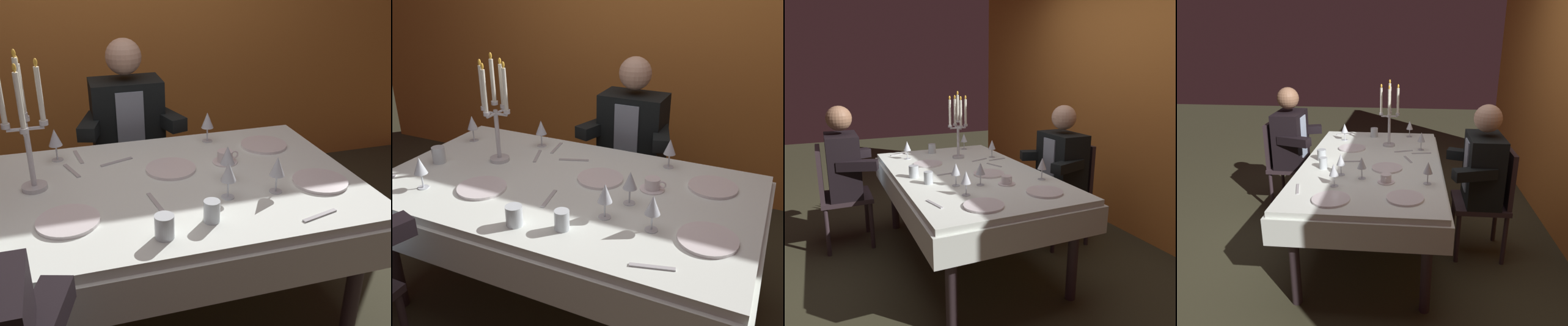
% 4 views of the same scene
% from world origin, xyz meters
% --- Properties ---
extents(ground_plane, '(12.00, 12.00, 0.00)m').
position_xyz_m(ground_plane, '(0.00, 0.00, 0.00)').
color(ground_plane, '#373523').
extents(back_wall, '(6.00, 0.12, 2.70)m').
position_xyz_m(back_wall, '(0.00, 1.66, 1.35)').
color(back_wall, orange).
rests_on(back_wall, ground_plane).
extents(dining_table, '(1.94, 1.14, 0.74)m').
position_xyz_m(dining_table, '(0.00, 0.00, 0.62)').
color(dining_table, white).
rests_on(dining_table, ground_plane).
extents(candelabra, '(0.19, 0.19, 0.61)m').
position_xyz_m(candelabra, '(-0.48, 0.11, 1.03)').
color(candelabra, silver).
rests_on(candelabra, dining_table).
extents(dinner_plate_0, '(0.25, 0.25, 0.01)m').
position_xyz_m(dinner_plate_0, '(0.75, -0.19, 0.75)').
color(dinner_plate_0, white).
rests_on(dinner_plate_0, dining_table).
extents(dinner_plate_1, '(0.24, 0.24, 0.01)m').
position_xyz_m(dinner_plate_1, '(-0.35, -0.21, 0.75)').
color(dinner_plate_1, white).
rests_on(dinner_plate_1, dining_table).
extents(dinner_plate_2, '(0.24, 0.24, 0.01)m').
position_xyz_m(dinner_plate_2, '(0.68, 0.28, 0.75)').
color(dinner_plate_2, white).
rests_on(dinner_plate_2, dining_table).
extents(dinner_plate_3, '(0.24, 0.24, 0.01)m').
position_xyz_m(dinner_plate_3, '(0.14, 0.13, 0.75)').
color(dinner_plate_3, white).
rests_on(dinner_plate_3, dining_table).
extents(wine_glass_0, '(0.07, 0.07, 0.16)m').
position_xyz_m(wine_glass_0, '(0.52, -0.21, 0.86)').
color(wine_glass_0, silver).
rests_on(wine_glass_0, dining_table).
extents(wine_glass_1, '(0.07, 0.07, 0.16)m').
position_xyz_m(wine_glass_1, '(-0.63, -0.33, 0.85)').
color(wine_glass_1, silver).
rests_on(wine_glass_1, dining_table).
extents(wine_glass_2, '(0.07, 0.07, 0.16)m').
position_xyz_m(wine_glass_2, '(-0.81, 0.30, 0.86)').
color(wine_glass_2, silver).
rests_on(wine_glass_2, dining_table).
extents(wine_glass_3, '(0.07, 0.07, 0.16)m').
position_xyz_m(wine_glass_3, '(0.42, 0.43, 0.85)').
color(wine_glass_3, silver).
rests_on(wine_glass_3, dining_table).
extents(wine_glass_4, '(0.07, 0.07, 0.16)m').
position_xyz_m(wine_glass_4, '(-0.38, 0.41, 0.85)').
color(wine_glass_4, silver).
rests_on(wine_glass_4, dining_table).
extents(wine_glass_5, '(0.07, 0.07, 0.16)m').
position_xyz_m(wine_glass_5, '(0.36, -0.04, 0.85)').
color(wine_glass_5, silver).
rests_on(wine_glass_5, dining_table).
extents(wine_glass_6, '(0.07, 0.07, 0.16)m').
position_xyz_m(wine_glass_6, '(0.30, -0.20, 0.85)').
color(wine_glass_6, silver).
rests_on(wine_glass_6, dining_table).
extents(water_tumbler_0, '(0.07, 0.07, 0.09)m').
position_xyz_m(water_tumbler_0, '(-0.77, -0.05, 0.79)').
color(water_tumbler_0, silver).
rests_on(water_tumbler_0, dining_table).
extents(water_tumbler_1, '(0.07, 0.07, 0.09)m').
position_xyz_m(water_tumbler_1, '(-0.02, -0.42, 0.79)').
color(water_tumbler_1, silver).
rests_on(water_tumbler_1, dining_table).
extents(water_tumbler_2, '(0.06, 0.06, 0.09)m').
position_xyz_m(water_tumbler_2, '(0.18, -0.36, 0.78)').
color(water_tumbler_2, silver).
rests_on(water_tumbler_2, dining_table).
extents(coffee_cup_0, '(0.13, 0.12, 0.06)m').
position_xyz_m(coffee_cup_0, '(0.42, 0.14, 0.77)').
color(coffee_cup_0, white).
rests_on(coffee_cup_0, dining_table).
extents(fork_0, '(0.04, 0.17, 0.01)m').
position_xyz_m(fork_0, '(0.00, -0.16, 0.74)').
color(fork_0, '#B7B7BC').
rests_on(fork_0, dining_table).
extents(spoon_1, '(0.07, 0.17, 0.01)m').
position_xyz_m(spoon_1, '(-0.31, 0.25, 0.74)').
color(spoon_1, '#B7B7BC').
rests_on(spoon_1, dining_table).
extents(fork_2, '(0.07, 0.17, 0.01)m').
position_xyz_m(fork_2, '(-0.84, -0.36, 0.74)').
color(fork_2, '#B7B7BC').
rests_on(fork_2, dining_table).
extents(spoon_3, '(0.17, 0.06, 0.01)m').
position_xyz_m(spoon_3, '(0.60, -0.45, 0.74)').
color(spoon_3, '#B7B7BC').
rests_on(spoon_3, dining_table).
extents(fork_4, '(0.04, 0.17, 0.01)m').
position_xyz_m(fork_4, '(-0.27, 0.41, 0.74)').
color(fork_4, '#B7B7BC').
rests_on(fork_4, dining_table).
extents(spoon_5, '(0.17, 0.07, 0.01)m').
position_xyz_m(spoon_5, '(-0.10, 0.29, 0.74)').
color(spoon_5, '#B7B7BC').
rests_on(spoon_5, dining_table).
extents(seated_diner_0, '(0.63, 0.48, 1.24)m').
position_xyz_m(seated_diner_0, '(-0.66, -0.89, 0.74)').
color(seated_diner_0, '#34272C').
rests_on(seated_diner_0, ground_plane).
extents(seated_diner_1, '(0.63, 0.48, 1.24)m').
position_xyz_m(seated_diner_1, '(0.05, 0.89, 0.74)').
color(seated_diner_1, '#34272C').
rests_on(seated_diner_1, ground_plane).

